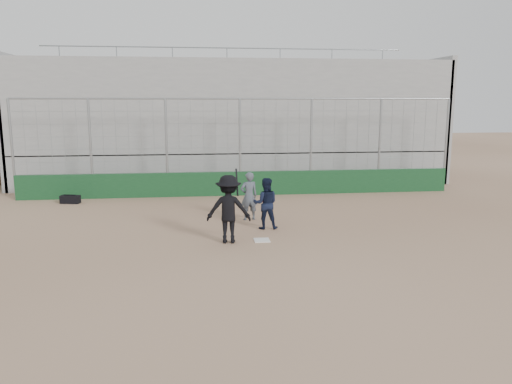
{
  "coord_description": "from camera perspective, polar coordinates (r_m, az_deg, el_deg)",
  "views": [
    {
      "loc": [
        -1.78,
        -13.57,
        3.92
      ],
      "look_at": [
        0.0,
        1.4,
        1.15
      ],
      "focal_mm": 35.0,
      "sensor_mm": 36.0,
      "label": 1
    }
  ],
  "objects": [
    {
      "name": "backstop",
      "position": [
        20.86,
        -1.82,
        2.24
      ],
      "size": [
        18.1,
        0.25,
        4.04
      ],
      "color": "#123A1D",
      "rests_on": "ground"
    },
    {
      "name": "bleachers",
      "position": [
        25.61,
        -2.82,
        8.16
      ],
      "size": [
        20.25,
        6.7,
        6.98
      ],
      "color": "gray",
      "rests_on": "ground"
    },
    {
      "name": "ground",
      "position": [
        14.24,
        0.67,
        -5.57
      ],
      "size": [
        90.0,
        90.0,
        0.0
      ],
      "primitive_type": "plane",
      "color": "brown",
      "rests_on": "ground"
    },
    {
      "name": "catcher_crouched",
      "position": [
        15.39,
        1.1,
        -2.27
      ],
      "size": [
        0.83,
        0.68,
        1.09
      ],
      "color": "black",
      "rests_on": "ground"
    },
    {
      "name": "home_plate",
      "position": [
        14.24,
        0.67,
        -5.52
      ],
      "size": [
        0.44,
        0.44,
        0.02
      ],
      "primitive_type": "cube",
      "color": "white",
      "rests_on": "ground"
    },
    {
      "name": "equipment_bag",
      "position": [
        20.58,
        -20.47,
        -0.79
      ],
      "size": [
        0.78,
        0.46,
        0.35
      ],
      "color": "black",
      "rests_on": "ground"
    },
    {
      "name": "umpire",
      "position": [
        16.53,
        -0.82,
        -0.74
      ],
      "size": [
        0.65,
        0.5,
        1.45
      ],
      "primitive_type": "imported",
      "rotation": [
        0.0,
        0.0,
        3.35
      ],
      "color": "#474F5A",
      "rests_on": "ground"
    },
    {
      "name": "batter_at_plate",
      "position": [
        13.86,
        -3.15,
        -1.96
      ],
      "size": [
        1.31,
        0.86,
        2.04
      ],
      "color": "black",
      "rests_on": "ground"
    }
  ]
}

